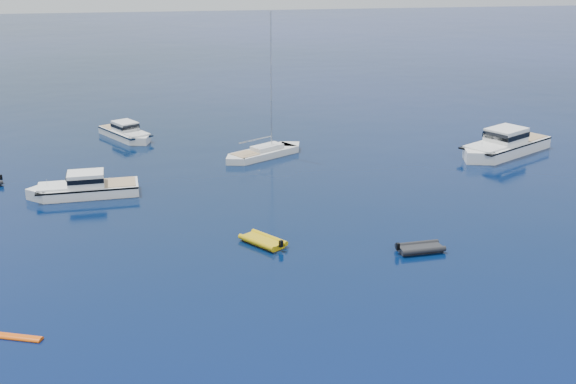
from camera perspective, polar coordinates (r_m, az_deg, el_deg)
name	(u,v)px	position (r m, az deg, el deg)	size (l,w,h in m)	color
motor_cruiser_centre	(85,195)	(60.88, -15.69, -0.25)	(2.90, 9.47, 2.48)	white
motor_cruiser_distant	(503,153)	(73.33, 16.56, 2.93)	(3.70, 12.09, 3.17)	white
motor_cruiser_horizon	(127,138)	(77.77, -12.58, 4.16)	(2.60, 8.48, 2.23)	silver
sailboat_centre	(264,156)	(69.43, -1.89, 2.84)	(2.48, 9.55, 14.05)	silver
tender_yellow	(263,244)	(49.35, -1.98, -4.10)	(1.90, 3.43, 0.95)	#C39F0B
tender_grey_near	(420,251)	(48.97, 10.35, -4.61)	(1.80, 3.21, 0.95)	black
kayak_orange	(12,337)	(40.90, -20.90, -10.65)	(0.56, 3.32, 0.30)	#DE4F0A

